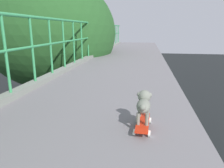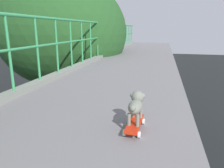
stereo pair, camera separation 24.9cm
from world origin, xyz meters
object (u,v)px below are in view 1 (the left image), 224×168
Objects in this scene: car_green_sixth at (5,113)px; small_dog at (144,103)px; car_black_fifth at (30,137)px; toy_skateboard at (143,123)px; city_bus at (68,67)px.

car_green_sixth is 9.52× the size of small_dog.
toy_skateboard reaches higher than car_black_fifth.
city_bus is at bearing 112.69° from toy_skateboard.
city_bus is 22.02× the size of toy_skateboard.
car_green_sixth is 15.76m from small_dog.
toy_skateboard is at bearing -67.31° from city_bus.
city_bus is 27.24m from toy_skateboard.
toy_skateboard is at bearing -47.19° from car_green_sixth.
car_black_fifth reaches higher than car_green_sixth.
car_green_sixth is at bearing 132.81° from toy_skateboard.
city_bus reaches higher than car_green_sixth.
car_black_fifth is 4.72m from car_green_sixth.
city_bus is 27.22m from small_dog.
toy_skateboard is 0.21m from small_dog.
car_black_fifth is 1.08× the size of car_green_sixth.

